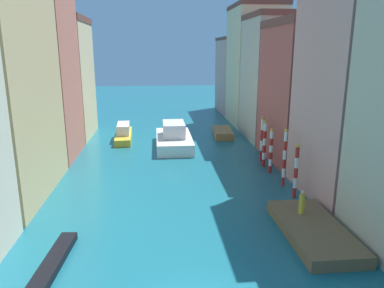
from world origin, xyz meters
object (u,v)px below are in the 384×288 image
object	(u,v)px
mooring_pole_3	(264,143)
waterfront_dock	(313,230)
motorboat_1	(223,133)
mooring_pole_1	(284,157)
vaporetto_white	(174,138)
gondola_black	(42,280)
mooring_pole_4	(262,138)
mooring_pole_2	(271,150)
person_on_dock	(302,203)
motorboat_0	(124,133)
mooring_pole_0	(296,170)

from	to	relation	value
mooring_pole_3	waterfront_dock	bearing A→B (deg)	-93.76
mooring_pole_3	motorboat_1	distance (m)	13.10
mooring_pole_1	motorboat_1	bearing A→B (deg)	95.51
mooring_pole_1	mooring_pole_3	bearing A→B (deg)	91.33
vaporetto_white	gondola_black	bearing A→B (deg)	-106.75
waterfront_dock	gondola_black	bearing A→B (deg)	-167.32
mooring_pole_4	mooring_pole_2	bearing A→B (deg)	-93.00
person_on_dock	gondola_black	distance (m)	15.44
mooring_pole_3	mooring_pole_4	xyz separation A→B (m)	(0.27, 1.78, 0.03)
vaporetto_white	gondola_black	size ratio (longest dim) A/B	1.04
mooring_pole_1	motorboat_1	xyz separation A→B (m)	(-1.74, 18.02, -1.97)
mooring_pole_1	waterfront_dock	bearing A→B (deg)	-96.92
vaporetto_white	motorboat_0	xyz separation A→B (m)	(-5.99, 4.14, -0.24)
person_on_dock	mooring_pole_3	size ratio (longest dim) A/B	0.34
vaporetto_white	mooring_pole_2	bearing A→B (deg)	-50.22
mooring_pole_1	mooring_pole_3	distance (m)	5.15
waterfront_dock	motorboat_1	xyz separation A→B (m)	(-0.74, 26.27, 0.10)
mooring_pole_0	mooring_pole_4	distance (m)	9.42
mooring_pole_4	gondola_black	world-z (taller)	mooring_pole_4
mooring_pole_0	vaporetto_white	bearing A→B (deg)	117.74
mooring_pole_3	gondola_black	distance (m)	22.92
vaporetto_white	gondola_black	xyz separation A→B (m)	(-7.45, -24.76, -0.79)
mooring_pole_4	waterfront_dock	bearing A→B (deg)	-94.33
mooring_pole_2	mooring_pole_4	world-z (taller)	mooring_pole_4
mooring_pole_1	mooring_pole_2	bearing A→B (deg)	90.65
mooring_pole_2	mooring_pole_3	size ratio (longest dim) A/B	0.92
motorboat_0	motorboat_1	distance (m)	12.50
mooring_pole_3	motorboat_1	xyz separation A→B (m)	(-1.62, 12.87, -1.83)
mooring_pole_0	mooring_pole_3	bearing A→B (deg)	91.09
vaporetto_white	motorboat_0	world-z (taller)	vaporetto_white
mooring_pole_0	vaporetto_white	distance (m)	17.77
gondola_black	motorboat_0	size ratio (longest dim) A/B	1.10
mooring_pole_0	mooring_pole_1	size ratio (longest dim) A/B	0.88
mooring_pole_3	vaporetto_white	bearing A→B (deg)	135.18
mooring_pole_0	motorboat_0	distance (m)	24.46
motorboat_0	person_on_dock	bearing A→B (deg)	-61.29
mooring_pole_0	motorboat_0	size ratio (longest dim) A/B	0.53
mooring_pole_4	motorboat_1	size ratio (longest dim) A/B	0.80
motorboat_0	motorboat_1	world-z (taller)	motorboat_0
vaporetto_white	motorboat_1	world-z (taller)	vaporetto_white
motorboat_0	mooring_pole_0	bearing A→B (deg)	-54.32
motorboat_1	motorboat_0	bearing A→B (deg)	-176.92
mooring_pole_0	gondola_black	world-z (taller)	mooring_pole_0
waterfront_dock	motorboat_1	size ratio (longest dim) A/B	1.34
waterfront_dock	mooring_pole_1	world-z (taller)	mooring_pole_1
gondola_black	person_on_dock	bearing A→B (deg)	18.79
waterfront_dock	mooring_pole_0	world-z (taller)	mooring_pole_0
mooring_pole_4	gondola_black	bearing A→B (deg)	-130.57
gondola_black	mooring_pole_2	bearing A→B (deg)	43.66
waterfront_dock	motorboat_0	bearing A→B (deg)	117.31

